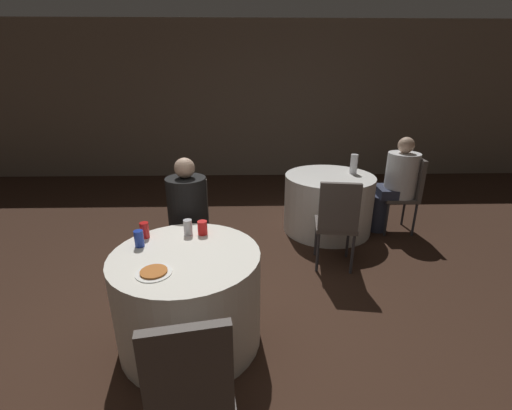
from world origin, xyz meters
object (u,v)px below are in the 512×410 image
person_black_shirt (188,222)px  bottle_far (354,164)px  soda_can_blue (139,239)px  soda_can_silver (188,227)px  table_near (189,298)px  person_white_shirt (395,184)px  chair_near_south (190,383)px  pizza_plate_near (154,272)px  chair_near_north (189,221)px  chair_far_east (407,188)px  soda_can_red (145,230)px  chair_far_south (337,218)px  table_far (328,203)px

person_black_shirt → bottle_far: size_ratio=5.01×
soda_can_blue → soda_can_silver: same height
table_near → person_white_shirt: person_white_shirt is taller
chair_near_south → pizza_plate_near: size_ratio=4.19×
chair_near_south → soda_can_blue: chair_near_south is taller
chair_near_south → soda_can_blue: (-0.51, 1.05, 0.22)m
soda_can_blue → table_near: bearing=-19.9°
person_white_shirt → pizza_plate_near: 3.22m
chair_near_north → chair_far_east: bearing=-167.3°
chair_near_south → person_black_shirt: person_black_shirt is taller
soda_can_red → bottle_far: 2.74m
pizza_plate_near → chair_far_south: bearing=39.6°
chair_far_east → soda_can_silver: 2.91m
soda_can_blue → soda_can_red: size_ratio=1.00×
person_white_shirt → soda_can_silver: size_ratio=9.80×
chair_far_east → soda_can_blue: (-2.76, -1.76, 0.22)m
person_white_shirt → pizza_plate_near: (-2.41, -2.13, 0.11)m
bottle_far → table_near: bearing=-131.0°
table_near → soda_can_blue: bearing=160.1°
chair_far_south → soda_can_silver: chair_far_south is taller
chair_far_south → soda_can_red: size_ratio=7.78×
table_far → chair_far_east: bearing=-2.6°
person_white_shirt → soda_can_red: 3.07m
chair_far_south → soda_can_silver: bearing=-145.4°
chair_near_south → bottle_far: bearing=51.5°
chair_near_north → table_near: bearing=90.0°
person_white_shirt → pizza_plate_near: bearing=134.1°
table_far → soda_can_blue: soda_can_blue is taller
person_black_shirt → soda_can_blue: size_ratio=9.87×
bottle_far → person_white_shirt: bearing=-15.0°
person_white_shirt → bottle_far: bearing=77.6°
table_near → soda_can_blue: 0.56m
chair_far_east → bottle_far: size_ratio=3.95×
table_near → soda_can_red: 0.61m
table_near → soda_can_red: soda_can_red is taller
table_near → person_black_shirt: size_ratio=0.87×
table_near → person_black_shirt: (-0.11, 0.77, 0.26)m
pizza_plate_near → bottle_far: 2.96m
person_white_shirt → soda_can_blue: size_ratio=9.80×
chair_far_east → soda_can_red: 3.20m
chair_far_south → chair_near_north: bearing=-170.1°
table_near → person_black_shirt: person_black_shirt is taller
person_black_shirt → soda_can_red: bearing=57.1°
chair_near_north → chair_far_south: same height
chair_near_north → soda_can_silver: chair_near_north is taller
table_near → bottle_far: size_ratio=4.33×
person_white_shirt → bottle_far: size_ratio=4.97×
bottle_far → chair_far_south: bearing=-113.1°
table_near → person_black_shirt: bearing=97.9°
table_near → pizza_plate_near: bearing=-122.5°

